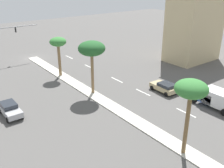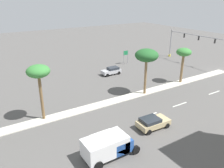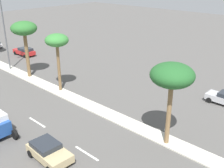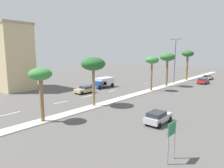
% 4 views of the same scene
% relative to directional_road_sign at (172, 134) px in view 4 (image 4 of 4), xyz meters
% --- Properties ---
extents(ground_plane, '(160.00, 160.00, 0.00)m').
position_rel_directional_road_sign_xyz_m(ground_plane, '(-15.35, 20.54, -2.18)').
color(ground_plane, '#565451').
extents(median_curb, '(1.80, 88.75, 0.12)m').
position_rel_directional_road_sign_xyz_m(median_curb, '(-15.35, 30.40, -2.12)').
color(median_curb, beige).
rests_on(median_curb, ground).
extents(lane_stripe_rear, '(0.20, 2.80, 0.01)m').
position_rel_directional_road_sign_xyz_m(lane_stripe_rear, '(-21.42, -2.59, -2.17)').
color(lane_stripe_rear, silver).
rests_on(lane_stripe_rear, ground).
extents(lane_stripe_leading, '(0.20, 2.80, 0.01)m').
position_rel_directional_road_sign_xyz_m(lane_stripe_leading, '(-21.42, 5.54, -2.17)').
color(lane_stripe_leading, silver).
rests_on(lane_stripe_leading, ground).
extents(lane_stripe_front, '(0.20, 2.80, 0.01)m').
position_rel_directional_road_sign_xyz_m(lane_stripe_front, '(-21.42, 11.47, -2.17)').
color(lane_stripe_front, silver).
rests_on(lane_stripe_front, ground).
extents(lane_stripe_inboard, '(0.20, 2.80, 0.01)m').
position_rel_directional_road_sign_xyz_m(lane_stripe_inboard, '(-21.42, 18.86, -2.17)').
color(lane_stripe_inboard, silver).
rests_on(lane_stripe_inboard, ground).
extents(lane_stripe_near, '(0.20, 2.80, 0.01)m').
position_rel_directional_road_sign_xyz_m(lane_stripe_near, '(-21.42, 32.77, -2.17)').
color(lane_stripe_near, silver).
rests_on(lane_stripe_near, ground).
extents(lane_stripe_left, '(0.20, 2.80, 0.01)m').
position_rel_directional_road_sign_xyz_m(lane_stripe_left, '(-21.42, 34.97, -2.17)').
color(lane_stripe_left, silver).
rests_on(lane_stripe_left, ground).
extents(directional_road_sign, '(0.10, 1.24, 3.07)m').
position_rel_directional_road_sign_xyz_m(directional_road_sign, '(0.00, 0.00, 0.00)').
color(directional_road_sign, gray).
rests_on(directional_road_sign, ground).
extents(commercial_building, '(10.16, 6.47, 14.09)m').
position_rel_directional_road_sign_xyz_m(commercial_building, '(-39.39, 5.87, 4.89)').
color(commercial_building, '#C6B284').
rests_on(commercial_building, ground).
extents(palm_tree_front, '(2.61, 2.61, 6.26)m').
position_rel_directional_road_sign_xyz_m(palm_tree_front, '(-15.21, -1.46, 3.20)').
color(palm_tree_front, olive).
rests_on(palm_tree_front, median_curb).
extents(palm_tree_inboard, '(3.58, 3.58, 7.26)m').
position_rel_directional_road_sign_xyz_m(palm_tree_inboard, '(-15.68, 7.43, 4.11)').
color(palm_tree_inboard, olive).
rests_on(palm_tree_inboard, median_curb).
extents(palm_tree_near, '(2.82, 2.82, 7.15)m').
position_rel_directional_road_sign_xyz_m(palm_tree_near, '(-14.96, 23.55, 4.11)').
color(palm_tree_near, brown).
rests_on(palm_tree_near, median_curb).
extents(palm_tree_far, '(3.49, 3.49, 7.81)m').
position_rel_directional_road_sign_xyz_m(palm_tree_far, '(-14.97, 30.79, 4.57)').
color(palm_tree_far, brown).
rests_on(palm_tree_far, median_curb).
extents(palm_tree_mid, '(3.28, 3.28, 8.42)m').
position_rel_directional_road_sign_xyz_m(palm_tree_mid, '(-15.32, 44.53, 5.07)').
color(palm_tree_mid, brown).
rests_on(palm_tree_mid, median_curb).
extents(street_lamp_near, '(2.90, 0.24, 11.24)m').
position_rel_directional_road_sign_xyz_m(street_lamp_near, '(-15.30, 35.80, 4.43)').
color(street_lamp_near, '#515459').
rests_on(street_lamp_near, median_curb).
extents(sedan_white_inboard, '(2.04, 4.49, 1.29)m').
position_rel_directional_road_sign_xyz_m(sedan_white_inboard, '(-11.12, 50.53, -1.47)').
color(sedan_white_inboard, silver).
rests_on(sedan_white_inboard, ground).
extents(sedan_red_leading, '(2.12, 4.58, 1.44)m').
position_rel_directional_road_sign_xyz_m(sedan_red_leading, '(-9.72, 41.05, -1.41)').
color(sedan_red_leading, red).
rests_on(sedan_red_leading, ground).
extents(sedan_silver_rear, '(1.86, 3.90, 1.46)m').
position_rel_directional_road_sign_xyz_m(sedan_silver_rear, '(-4.62, 6.77, -1.40)').
color(sedan_silver_rear, '#B2B2B7').
rests_on(sedan_silver_rear, ground).
extents(sedan_tan_center, '(2.22, 4.03, 1.38)m').
position_rel_directional_road_sign_xyz_m(sedan_tan_center, '(-23.95, 13.12, -1.43)').
color(sedan_tan_center, tan).
rests_on(sedan_tan_center, ground).
extents(box_truck, '(2.60, 5.50, 2.24)m').
position_rel_directional_road_sign_xyz_m(box_truck, '(-25.53, 20.25, -0.93)').
color(box_truck, '#234C99').
rests_on(box_truck, ground).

